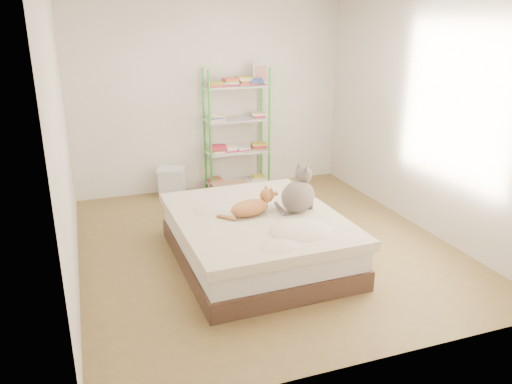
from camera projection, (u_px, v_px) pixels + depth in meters
name	position (u px, v px, depth m)	size (l,w,h in m)	color
room	(264.00, 125.00, 4.98)	(3.81, 4.21, 2.61)	olive
bed	(257.00, 238.00, 4.96)	(1.60, 1.97, 0.49)	#4F342A
orange_cat	(250.00, 206.00, 4.84)	(0.49, 0.26, 0.20)	#D77B4D
grey_cat	(298.00, 190.00, 4.89)	(0.33, 0.40, 0.46)	#70655A
shelf_unit	(237.00, 130.00, 6.90)	(0.92, 0.36, 1.74)	green
cardboard_box	(232.00, 196.00, 6.37)	(0.48, 0.46, 0.38)	#8D6447
white_bin	(172.00, 182.00, 6.79)	(0.44, 0.41, 0.41)	white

